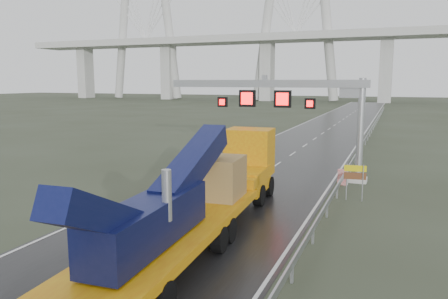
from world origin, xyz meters
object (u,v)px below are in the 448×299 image
at_px(sign_gantry, 292,100).
at_px(heavy_haul_truck, 207,192).
at_px(exit_sign_pair, 355,176).
at_px(striped_barrier, 343,177).

distance_m(sign_gantry, heavy_haul_truck, 13.81).
bearing_deg(exit_sign_pair, striped_barrier, 99.21).
height_order(heavy_haul_truck, exit_sign_pair, heavy_haul_truck).
xyz_separation_m(sign_gantry, heavy_haul_truck, (-0.89, -13.28, -3.70)).
distance_m(sign_gantry, striped_barrier, 6.53).
bearing_deg(striped_barrier, heavy_haul_truck, -96.11).
distance_m(heavy_haul_truck, striped_barrier, 12.99).
bearing_deg(heavy_haul_truck, striped_barrier, 65.13).
xyz_separation_m(heavy_haul_truck, striped_barrier, (4.79, 12.00, -1.39)).
distance_m(sign_gantry, exit_sign_pair, 8.26).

